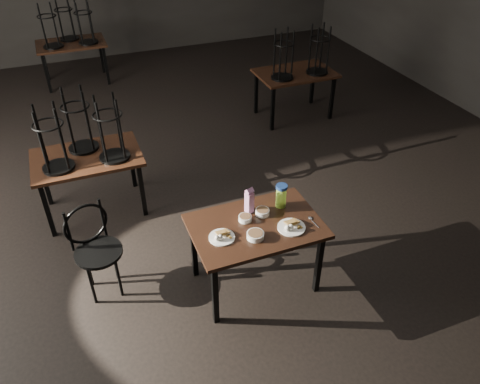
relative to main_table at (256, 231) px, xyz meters
name	(u,v)px	position (x,y,z in m)	size (l,w,h in m)	color
room	(186,16)	(-0.21, 1.19, 1.66)	(12.00, 12.04, 3.22)	black
main_table	(256,231)	(0.00, 0.00, 0.00)	(1.20, 0.80, 0.75)	black
plate_left	(222,236)	(-0.36, -0.06, 0.10)	(0.23, 0.23, 0.08)	white
plate_right	(291,226)	(0.28, -0.17, 0.10)	(0.26, 0.26, 0.08)	white
bowl_near	(245,218)	(-0.07, 0.09, 0.11)	(0.12, 0.12, 0.05)	white
bowl_far	(262,212)	(0.12, 0.12, 0.11)	(0.13, 0.13, 0.05)	white
bowl_big	(255,235)	(-0.08, -0.16, 0.11)	(0.16, 0.16, 0.05)	white
juice_carton	(249,201)	(0.02, 0.20, 0.20)	(0.08, 0.08, 0.27)	#8E196C
water_bottle	(281,196)	(0.33, 0.17, 0.20)	(0.12, 0.12, 0.24)	#A8E443
spoon	(311,219)	(0.51, -0.12, 0.08)	(0.04, 0.18, 0.01)	silver
bentwood_chair	(94,244)	(-1.42, 0.51, -0.11)	(0.49, 0.48, 0.94)	black
bg_table_left	(86,155)	(-1.31, 1.79, 0.11)	(1.20, 0.80, 1.48)	black
bg_table_right	(296,73)	(2.03, 3.15, 0.08)	(1.20, 0.80, 1.48)	black
bg_table_far	(70,41)	(-1.11, 5.93, 0.11)	(1.20, 0.80, 1.48)	black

